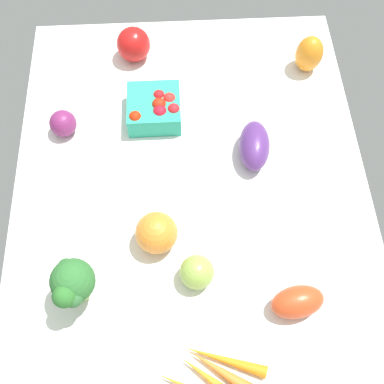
{
  "coord_description": "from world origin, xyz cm",
  "views": [
    {
      "loc": [
        -46.53,
        2.4,
        92.22
      ],
      "look_at": [
        0.0,
        0.0,
        4.0
      ],
      "focal_mm": 44.81,
      "sensor_mm": 36.0,
      "label": 1
    }
  ],
  "objects_px": {
    "heirloom_tomato_green": "(197,272)",
    "berry_basket": "(155,108)",
    "bell_pepper_red": "(134,44)",
    "broccoli_head": "(72,283)",
    "bell_pepper_orange": "(309,54)",
    "roma_tomato": "(297,302)",
    "heirloom_tomato_orange": "(157,233)",
    "red_onion_center": "(63,123)",
    "eggplant": "(254,146)"
  },
  "relations": [
    {
      "from": "red_onion_center",
      "to": "eggplant",
      "type": "height_order",
      "value": "eggplant"
    },
    {
      "from": "bell_pepper_orange",
      "to": "eggplant",
      "type": "bearing_deg",
      "value": 147.16
    },
    {
      "from": "broccoli_head",
      "to": "red_onion_center",
      "type": "xyz_separation_m",
      "value": [
        0.39,
        0.06,
        -0.05
      ]
    },
    {
      "from": "heirloom_tomato_orange",
      "to": "berry_basket",
      "type": "xyz_separation_m",
      "value": [
        0.31,
        -0.0,
        -0.01
      ]
    },
    {
      "from": "heirloom_tomato_orange",
      "to": "roma_tomato",
      "type": "xyz_separation_m",
      "value": [
        -0.15,
        -0.26,
        -0.01
      ]
    },
    {
      "from": "heirloom_tomato_green",
      "to": "eggplant",
      "type": "xyz_separation_m",
      "value": [
        0.28,
        -0.14,
        0.0
      ]
    },
    {
      "from": "bell_pepper_red",
      "to": "roma_tomato",
      "type": "relative_size",
      "value": 0.84
    },
    {
      "from": "heirloom_tomato_green",
      "to": "roma_tomato",
      "type": "bearing_deg",
      "value": -109.7
    },
    {
      "from": "berry_basket",
      "to": "roma_tomato",
      "type": "distance_m",
      "value": 0.52
    },
    {
      "from": "broccoli_head",
      "to": "eggplant",
      "type": "distance_m",
      "value": 0.47
    },
    {
      "from": "red_onion_center",
      "to": "roma_tomato",
      "type": "height_order",
      "value": "same"
    },
    {
      "from": "broccoli_head",
      "to": "heirloom_tomato_green",
      "type": "distance_m",
      "value": 0.23
    },
    {
      "from": "bell_pepper_orange",
      "to": "broccoli_head",
      "type": "bearing_deg",
      "value": 136.43
    },
    {
      "from": "eggplant",
      "to": "roma_tomato",
      "type": "xyz_separation_m",
      "value": [
        -0.34,
        -0.04,
        -0.0
      ]
    },
    {
      "from": "broccoli_head",
      "to": "bell_pepper_orange",
      "type": "distance_m",
      "value": 0.75
    },
    {
      "from": "roma_tomato",
      "to": "bell_pepper_orange",
      "type": "bearing_deg",
      "value": -110.64
    },
    {
      "from": "berry_basket",
      "to": "bell_pepper_orange",
      "type": "bearing_deg",
      "value": -70.71
    },
    {
      "from": "berry_basket",
      "to": "bell_pepper_orange",
      "type": "relative_size",
      "value": 1.25
    },
    {
      "from": "heirloom_tomato_orange",
      "to": "red_onion_center",
      "type": "xyz_separation_m",
      "value": [
        0.28,
        0.2,
        -0.01
      ]
    },
    {
      "from": "heirloom_tomato_green",
      "to": "berry_basket",
      "type": "relative_size",
      "value": 0.56
    },
    {
      "from": "eggplant",
      "to": "bell_pepper_orange",
      "type": "relative_size",
      "value": 1.28
    },
    {
      "from": "red_onion_center",
      "to": "bell_pepper_orange",
      "type": "xyz_separation_m",
      "value": [
        0.16,
        -0.58,
        0.02
      ]
    },
    {
      "from": "bell_pepper_orange",
      "to": "heirloom_tomato_green",
      "type": "bearing_deg",
      "value": 150.25
    },
    {
      "from": "broccoli_head",
      "to": "berry_basket",
      "type": "relative_size",
      "value": 1.04
    },
    {
      "from": "roma_tomato",
      "to": "red_onion_center",
      "type": "bearing_deg",
      "value": -52.27
    },
    {
      "from": "heirloom_tomato_orange",
      "to": "broccoli_head",
      "type": "distance_m",
      "value": 0.19
    },
    {
      "from": "bell_pepper_orange",
      "to": "roma_tomato",
      "type": "xyz_separation_m",
      "value": [
        -0.59,
        0.12,
        -0.02
      ]
    },
    {
      "from": "eggplant",
      "to": "bell_pepper_orange",
      "type": "height_order",
      "value": "bell_pepper_orange"
    },
    {
      "from": "heirloom_tomato_orange",
      "to": "broccoli_head",
      "type": "xyz_separation_m",
      "value": [
        -0.11,
        0.15,
        0.04
      ]
    },
    {
      "from": "heirloom_tomato_orange",
      "to": "roma_tomato",
      "type": "bearing_deg",
      "value": -119.68
    },
    {
      "from": "berry_basket",
      "to": "roma_tomato",
      "type": "xyz_separation_m",
      "value": [
        -0.46,
        -0.25,
        -0.0
      ]
    },
    {
      "from": "red_onion_center",
      "to": "bell_pepper_red",
      "type": "bearing_deg",
      "value": -35.73
    },
    {
      "from": "heirloom_tomato_orange",
      "to": "eggplant",
      "type": "xyz_separation_m",
      "value": [
        0.2,
        -0.21,
        -0.01
      ]
    },
    {
      "from": "broccoli_head",
      "to": "roma_tomato",
      "type": "height_order",
      "value": "broccoli_head"
    },
    {
      "from": "broccoli_head",
      "to": "roma_tomato",
      "type": "xyz_separation_m",
      "value": [
        -0.04,
        -0.4,
        -0.05
      ]
    },
    {
      "from": "heirloom_tomato_green",
      "to": "bell_pepper_orange",
      "type": "relative_size",
      "value": 0.69
    },
    {
      "from": "heirloom_tomato_orange",
      "to": "bell_pepper_orange",
      "type": "height_order",
      "value": "bell_pepper_orange"
    },
    {
      "from": "berry_basket",
      "to": "bell_pepper_red",
      "type": "relative_size",
      "value": 1.42
    },
    {
      "from": "eggplant",
      "to": "red_onion_center",
      "type": "bearing_deg",
      "value": 85.07
    },
    {
      "from": "heirloom_tomato_orange",
      "to": "red_onion_center",
      "type": "bearing_deg",
      "value": 36.14
    },
    {
      "from": "eggplant",
      "to": "berry_basket",
      "type": "bearing_deg",
      "value": 68.15
    },
    {
      "from": "berry_basket",
      "to": "bell_pepper_red",
      "type": "xyz_separation_m",
      "value": [
        0.19,
        0.05,
        0.01
      ]
    },
    {
      "from": "bell_pepper_red",
      "to": "eggplant",
      "type": "xyz_separation_m",
      "value": [
        -0.3,
        -0.26,
        -0.01
      ]
    },
    {
      "from": "broccoli_head",
      "to": "bell_pepper_orange",
      "type": "height_order",
      "value": "broccoli_head"
    },
    {
      "from": "red_onion_center",
      "to": "roma_tomato",
      "type": "distance_m",
      "value": 0.63
    },
    {
      "from": "heirloom_tomato_green",
      "to": "red_onion_center",
      "type": "bearing_deg",
      "value": 37.64
    },
    {
      "from": "heirloom_tomato_orange",
      "to": "heirloom_tomato_green",
      "type": "xyz_separation_m",
      "value": [
        -0.08,
        -0.07,
        -0.01
      ]
    },
    {
      "from": "bell_pepper_orange",
      "to": "roma_tomato",
      "type": "distance_m",
      "value": 0.6
    },
    {
      "from": "broccoli_head",
      "to": "bell_pepper_red",
      "type": "distance_m",
      "value": 0.61
    },
    {
      "from": "bell_pepper_red",
      "to": "bell_pepper_orange",
      "type": "height_order",
      "value": "bell_pepper_orange"
    }
  ]
}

